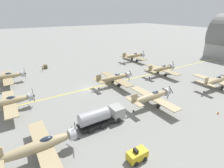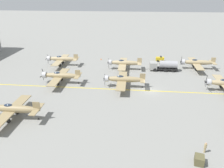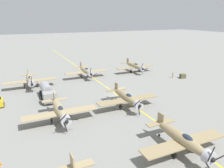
% 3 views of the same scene
% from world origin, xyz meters
% --- Properties ---
extents(ground_plane, '(400.00, 400.00, 0.00)m').
position_xyz_m(ground_plane, '(0.00, 0.00, 0.00)').
color(ground_plane, gray).
extents(taxiway_stripe, '(0.30, 160.00, 0.01)m').
position_xyz_m(taxiway_stripe, '(0.00, 0.00, 0.00)').
color(taxiway_stripe, yellow).
rests_on(taxiway_stripe, ground).
extents(airplane_far_right, '(12.00, 9.98, 3.65)m').
position_xyz_m(airplane_far_right, '(16.20, 26.09, 2.01)').
color(airplane_far_right, tan).
rests_on(airplane_far_right, ground).
extents(airplane_near_right, '(12.00, 9.98, 3.80)m').
position_xyz_m(airplane_near_right, '(16.90, -14.64, 2.01)').
color(airplane_near_right, tan).
rests_on(airplane_near_right, ground).
extents(airplane_near_left, '(12.00, 9.98, 3.71)m').
position_xyz_m(airplane_near_left, '(-14.02, -17.05, 2.01)').
color(airplane_near_left, tan).
rests_on(airplane_near_left, ground).
extents(airplane_far_left, '(12.00, 9.98, 3.67)m').
position_xyz_m(airplane_far_left, '(-14.56, 25.23, 2.01)').
color(airplane_far_left, '#958058').
rests_on(airplane_far_left, ground).
extents(airplane_near_center, '(12.00, 9.98, 3.77)m').
position_xyz_m(airplane_near_center, '(1.71, -17.52, 2.01)').
color(airplane_near_center, tan).
rests_on(airplane_near_center, ground).
extents(airplane_far_center, '(12.00, 9.98, 3.67)m').
position_xyz_m(airplane_far_center, '(2.35, 22.00, 2.01)').
color(airplane_far_center, '#9C885F').
rests_on(airplane_far_center, ground).
extents(airplane_mid_right, '(12.00, 9.98, 3.65)m').
position_xyz_m(airplane_mid_right, '(14.26, 6.75, 2.01)').
color(airplane_mid_right, tan).
rests_on(airplane_mid_right, ground).
extents(airplane_mid_center, '(12.00, 9.98, 3.65)m').
position_xyz_m(airplane_mid_center, '(1.54, 6.20, 2.01)').
color(airplane_mid_center, '#9B865E').
rests_on(airplane_mid_center, ground).
extents(fuel_tanker, '(2.68, 8.00, 2.98)m').
position_xyz_m(fuel_tanker, '(14.47, -4.70, 1.51)').
color(fuel_tanker, black).
rests_on(fuel_tanker, ground).
extents(tow_tractor, '(1.57, 2.60, 1.79)m').
position_xyz_m(tow_tractor, '(23.49, -4.63, 0.79)').
color(tow_tractor, gold).
rests_on(tow_tractor, ground).
extents(ground_crew_walking, '(0.38, 0.38, 1.74)m').
position_xyz_m(ground_crew_walking, '(-20.41, -6.77, 0.95)').
color(ground_crew_walking, tan).
rests_on(ground_crew_walking, ground).
extents(supply_crate_by_tanker, '(1.68, 1.49, 1.21)m').
position_xyz_m(supply_crate_by_tanker, '(-22.76, -5.39, 0.61)').
color(supply_crate_by_tanker, brown).
rests_on(supply_crate_by_tanker, ground).
extents(traffic_cone, '(0.36, 0.36, 0.55)m').
position_xyz_m(traffic_cone, '(23.10, 14.87, 0.28)').
color(traffic_cone, orange).
rests_on(traffic_cone, ground).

